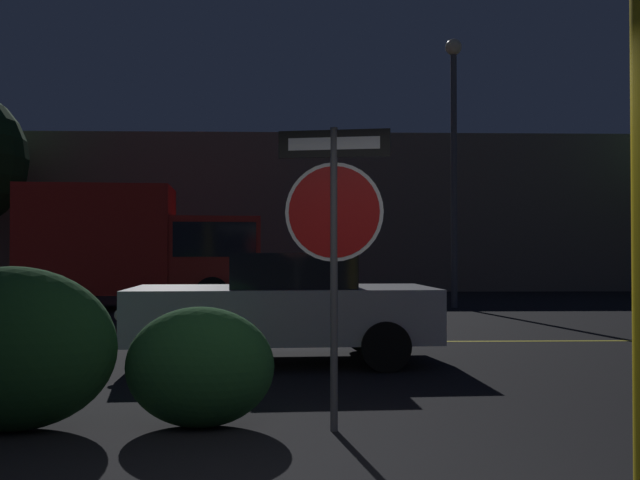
% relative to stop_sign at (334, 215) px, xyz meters
% --- Properties ---
extents(road_center_stripe, '(36.15, 0.12, 0.01)m').
position_rel_stop_sign_xyz_m(road_center_stripe, '(-0.20, 5.63, -1.71)').
color(road_center_stripe, gold).
rests_on(road_center_stripe, ground_plane).
extents(stop_sign, '(0.89, 0.19, 2.42)m').
position_rel_stop_sign_xyz_m(stop_sign, '(0.00, 0.00, 0.00)').
color(stop_sign, '#4C4C51').
rests_on(stop_sign, ground_plane).
extents(hedge_bush_1, '(1.67, 0.89, 1.31)m').
position_rel_stop_sign_xyz_m(hedge_bush_1, '(-2.57, 0.07, -1.06)').
color(hedge_bush_1, '#19421E').
rests_on(hedge_bush_1, ground_plane).
extents(hedge_bush_2, '(1.21, 0.71, 0.98)m').
position_rel_stop_sign_xyz_m(hedge_bush_2, '(-1.08, 0.14, -1.23)').
color(hedge_bush_2, '#1E4C23').
rests_on(hedge_bush_2, ground_plane).
extents(passing_car_2, '(4.04, 2.09, 1.41)m').
position_rel_stop_sign_xyz_m(passing_car_2, '(-0.47, 3.59, -1.00)').
color(passing_car_2, silver).
rests_on(passing_car_2, ground_plane).
extents(delivery_truck, '(5.98, 2.83, 3.07)m').
position_rel_stop_sign_xyz_m(delivery_truck, '(-4.22, 12.43, -0.11)').
color(delivery_truck, maroon).
rests_on(delivery_truck, ground_plane).
extents(street_lamp, '(0.42, 0.42, 6.98)m').
position_rel_stop_sign_xyz_m(street_lamp, '(3.75, 12.62, 2.65)').
color(street_lamp, '#4C4C51').
rests_on(street_lamp, ground_plane).
extents(building_backdrop, '(31.75, 4.03, 5.80)m').
position_rel_stop_sign_xyz_m(building_backdrop, '(-1.72, 22.12, 1.18)').
color(building_backdrop, '#7A6B5B').
rests_on(building_backdrop, ground_plane).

